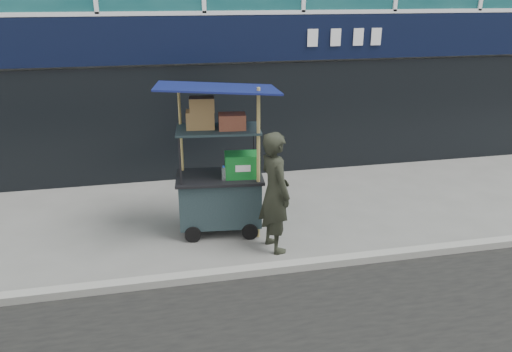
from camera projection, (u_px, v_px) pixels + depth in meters
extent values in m
plane|color=#60605B|center=(243.00, 268.00, 7.30)|extent=(80.00, 80.00, 0.00)
cube|color=gray|center=(246.00, 271.00, 7.09)|extent=(80.00, 0.18, 0.12)
cube|color=black|center=(205.00, 40.00, 9.82)|extent=(15.68, 0.06, 0.90)
cube|color=black|center=(208.00, 123.00, 10.45)|extent=(15.68, 0.04, 2.40)
cube|color=black|center=(220.00, 200.00, 8.28)|extent=(1.39, 0.91, 0.77)
cylinder|color=black|center=(193.00, 235.00, 8.01)|extent=(0.27, 0.08, 0.26)
cylinder|color=black|center=(250.00, 232.00, 8.10)|extent=(0.27, 0.08, 0.26)
cube|color=black|center=(219.00, 177.00, 8.14)|extent=(1.49, 1.00, 0.04)
cylinder|color=black|center=(180.00, 162.00, 7.64)|extent=(0.04, 0.04, 0.82)
cylinder|color=black|center=(258.00, 159.00, 7.76)|extent=(0.04, 0.04, 0.82)
cylinder|color=black|center=(182.00, 149.00, 8.25)|extent=(0.04, 0.04, 0.82)
cylinder|color=black|center=(254.00, 147.00, 8.37)|extent=(0.04, 0.04, 0.82)
cube|color=black|center=(218.00, 129.00, 7.86)|extent=(1.39, 0.91, 0.03)
cylinder|color=tan|center=(258.00, 166.00, 7.80)|extent=(0.06, 0.06, 2.47)
cylinder|color=tan|center=(182.00, 159.00, 8.31)|extent=(0.05, 0.05, 2.36)
cube|color=#0C0D44|center=(217.00, 88.00, 7.63)|extent=(1.99, 1.51, 0.22)
cube|color=#0F5F12|center=(242.00, 165.00, 8.05)|extent=(0.59, 0.44, 0.38)
cylinder|color=silver|center=(224.00, 174.00, 7.90)|extent=(0.08, 0.08, 0.22)
cylinder|color=blue|center=(224.00, 167.00, 7.86)|extent=(0.04, 0.04, 0.02)
cube|color=olive|center=(200.00, 119.00, 7.83)|extent=(0.47, 0.37, 0.27)
cube|color=brown|center=(232.00, 121.00, 7.78)|extent=(0.45, 0.35, 0.24)
cube|color=olive|center=(202.00, 104.00, 7.73)|extent=(0.41, 0.33, 0.22)
imported|color=black|center=(275.00, 192.00, 7.54)|extent=(0.60, 0.78, 1.90)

